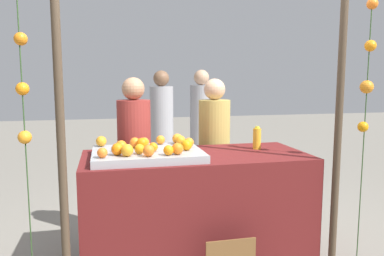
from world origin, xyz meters
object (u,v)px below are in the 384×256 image
(orange_0, at_px, (144,142))
(vendor_right, at_px, (214,162))
(stall_counter, at_px, (196,210))
(juice_bottle, at_px, (257,138))
(vendor_left, at_px, (135,166))
(orange_1, at_px, (160,140))

(orange_0, bearing_deg, vendor_right, 35.34)
(stall_counter, relative_size, orange_0, 23.09)
(juice_bottle, distance_m, vendor_right, 0.65)
(juice_bottle, distance_m, vendor_left, 1.19)
(stall_counter, bearing_deg, orange_1, 142.14)
(orange_0, bearing_deg, juice_bottle, 0.72)
(orange_0, height_order, orange_1, orange_0)
(orange_0, xyz_separation_m, vendor_left, (-0.05, 0.51, -0.31))
(stall_counter, height_order, orange_0, orange_0)
(juice_bottle, height_order, vendor_left, vendor_left)
(stall_counter, relative_size, vendor_left, 1.16)
(stall_counter, xyz_separation_m, vendor_right, (0.34, 0.64, 0.26))
(orange_0, distance_m, juice_bottle, 0.99)
(orange_0, relative_size, juice_bottle, 0.39)
(juice_bottle, bearing_deg, stall_counter, -168.77)
(orange_1, bearing_deg, juice_bottle, -6.09)
(stall_counter, distance_m, vendor_left, 0.81)
(orange_1, bearing_deg, orange_0, -145.22)
(orange_1, distance_m, vendor_right, 0.81)
(vendor_right, bearing_deg, orange_1, -144.52)
(orange_0, distance_m, vendor_right, 0.98)
(stall_counter, bearing_deg, orange_0, 166.00)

